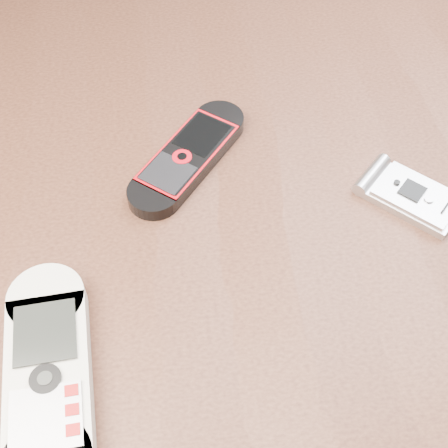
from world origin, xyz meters
TOP-DOWN VIEW (x-y plane):
  - table at (0.00, 0.00)m, footprint 1.20×0.80m
  - nokia_white at (-0.13, -0.12)m, footprint 0.07×0.18m
  - nokia_black_red at (-0.02, 0.08)m, footprint 0.13×0.15m
  - motorola_razr at (0.17, 0.01)m, footprint 0.10×0.09m

SIDE VIEW (x-z plane):
  - table at x=0.00m, z-range 0.27..1.02m
  - motorola_razr at x=0.17m, z-range 0.75..0.76m
  - nokia_black_red at x=-0.02m, z-range 0.75..0.76m
  - nokia_white at x=-0.13m, z-range 0.75..0.77m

